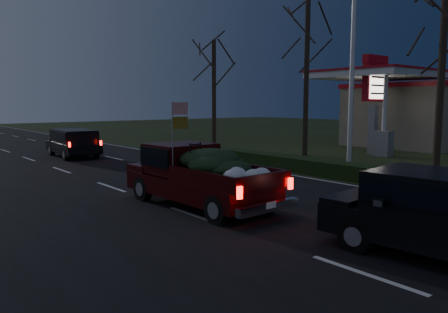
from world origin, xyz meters
TOP-DOWN VIEW (x-y plane):
  - ground at (0.00, 0.00)m, footprint 120.00×120.00m
  - road_asphalt at (0.00, 0.00)m, footprint 14.00×120.00m
  - hedge_row at (7.80, 3.00)m, footprint 1.00×10.00m
  - light_pole at (9.50, 2.00)m, footprint 0.50×0.90m
  - gas_price_pylon at (16.00, 4.99)m, footprint 2.00×0.41m
  - gas_station_building at (24.00, 6.00)m, footprint 10.00×7.00m
  - gas_canopy at (18.00, 6.00)m, footprint 7.10×6.10m
  - bare_tree_near at (11.00, -1.00)m, footprint 3.60×3.60m
  - bare_tree_mid at (12.50, 7.00)m, footprint 3.60×3.60m
  - bare_tree_far at (11.50, 14.00)m, footprint 3.60×3.60m
  - pickup_truck at (0.76, 0.85)m, footprint 2.05×5.03m
  - lead_suv at (2.15, 14.32)m, footprint 2.00×4.32m

SIDE VIEW (x-z plane):
  - ground at x=0.00m, z-range 0.00..0.00m
  - road_asphalt at x=0.00m, z-range 0.00..0.02m
  - hedge_row at x=7.80m, z-range 0.00..0.60m
  - lead_suv at x=2.15m, z-range 0.31..1.53m
  - pickup_truck at x=0.76m, z-range -0.33..2.28m
  - gas_station_building at x=24.00m, z-range 0.00..4.00m
  - gas_price_pylon at x=16.00m, z-range 0.98..6.56m
  - gas_canopy at x=18.00m, z-range 1.91..6.79m
  - bare_tree_far at x=11.50m, z-range 1.73..8.73m
  - light_pole at x=9.50m, z-range 0.90..10.06m
  - bare_tree_near at x=11.00m, z-range 1.85..9.35m
  - bare_tree_mid at x=12.50m, z-range 2.10..10.60m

